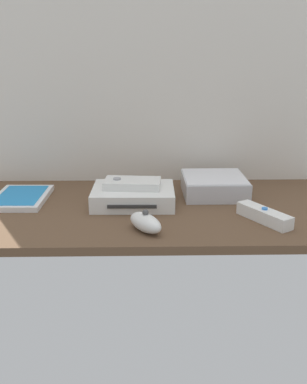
{
  "coord_description": "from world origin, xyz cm",
  "views": [
    {
      "loc": [
        -2.14,
        -106.28,
        38.7
      ],
      "look_at": [
        0.0,
        0.0,
        4.0
      ],
      "focal_mm": 41.31,
      "sensor_mm": 36.0,
      "label": 1
    }
  ],
  "objects_px": {
    "game_console": "(133,196)",
    "game_case": "(21,198)",
    "remote_wand": "(264,215)",
    "mini_computer": "(214,185)",
    "remote_nunchuk": "(146,223)",
    "remote_classic_pad": "(132,183)"
  },
  "relations": [
    {
      "from": "mini_computer",
      "to": "remote_nunchuk",
      "type": "bearing_deg",
      "value": -126.68
    },
    {
      "from": "mini_computer",
      "to": "remote_wand",
      "type": "xyz_separation_m",
      "value": [
        0.09,
        -0.2,
        -0.01
      ]
    },
    {
      "from": "game_console",
      "to": "game_case",
      "type": "bearing_deg",
      "value": 174.34
    },
    {
      "from": "remote_classic_pad",
      "to": "remote_wand",
      "type": "bearing_deg",
      "value": -18.24
    },
    {
      "from": "remote_wand",
      "to": "game_console",
      "type": "bearing_deg",
      "value": 125.93
    },
    {
      "from": "remote_wand",
      "to": "remote_nunchuk",
      "type": "distance_m",
      "value": 0.28
    },
    {
      "from": "game_case",
      "to": "remote_wand",
      "type": "height_order",
      "value": "remote_wand"
    },
    {
      "from": "remote_nunchuk",
      "to": "remote_classic_pad",
      "type": "bearing_deg",
      "value": 64.76
    },
    {
      "from": "mini_computer",
      "to": "remote_nunchuk",
      "type": "xyz_separation_m",
      "value": [
        -0.19,
        -0.26,
        -0.01
      ]
    },
    {
      "from": "mini_computer",
      "to": "remote_classic_pad",
      "type": "bearing_deg",
      "value": -162.78
    },
    {
      "from": "mini_computer",
      "to": "game_case",
      "type": "height_order",
      "value": "mini_computer"
    },
    {
      "from": "mini_computer",
      "to": "game_case",
      "type": "distance_m",
      "value": 0.52
    },
    {
      "from": "game_console",
      "to": "mini_computer",
      "type": "relative_size",
      "value": 1.24
    },
    {
      "from": "remote_nunchuk",
      "to": "remote_classic_pad",
      "type": "relative_size",
      "value": 0.71
    },
    {
      "from": "game_console",
      "to": "game_case",
      "type": "xyz_separation_m",
      "value": [
        -0.3,
        0.03,
        -0.01
      ]
    },
    {
      "from": "remote_classic_pad",
      "to": "game_case",
      "type": "bearing_deg",
      "value": 179.44
    },
    {
      "from": "game_console",
      "to": "remote_nunchuk",
      "type": "relative_size",
      "value": 1.99
    },
    {
      "from": "game_console",
      "to": "remote_nunchuk",
      "type": "bearing_deg",
      "value": -79.24
    },
    {
      "from": "remote_wand",
      "to": "remote_classic_pad",
      "type": "height_order",
      "value": "remote_classic_pad"
    },
    {
      "from": "game_console",
      "to": "remote_wand",
      "type": "bearing_deg",
      "value": -21.74
    },
    {
      "from": "mini_computer",
      "to": "remote_wand",
      "type": "height_order",
      "value": "mini_computer"
    },
    {
      "from": "remote_nunchuk",
      "to": "game_console",
      "type": "bearing_deg",
      "value": 64.38
    }
  ]
}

